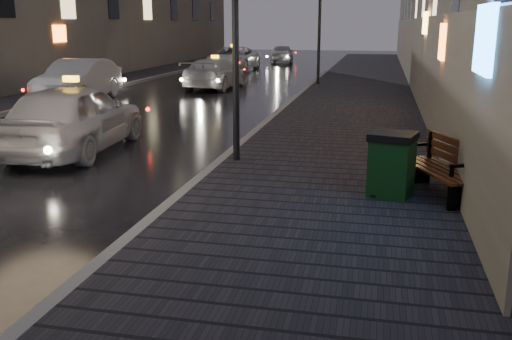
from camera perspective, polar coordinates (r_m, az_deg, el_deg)
The scene contains 12 objects.
sidewalk at distance 26.76m, azimuth 10.37°, elevation 7.99°, with size 4.60×58.00×0.15m, color black.
curb at distance 26.95m, azimuth 5.22°, elevation 8.21°, with size 0.20×58.00×0.15m, color slate.
sidewalk_far at distance 29.96m, azimuth -14.74°, elevation 8.43°, with size 2.40×58.00×0.15m, color black.
curb_far at distance 29.40m, azimuth -12.45°, elevation 8.45°, with size 0.20×58.00×0.15m, color slate.
lamp_far at distance 27.75m, azimuth 6.40°, elevation 15.42°, with size 0.36×0.36×5.28m.
bench at distance 10.16m, azimuth 18.24°, elevation 0.26°, with size 1.37×2.01×0.97m.
trash_bin at distance 9.87m, azimuth 13.43°, elevation 0.60°, with size 0.88×0.88×1.09m.
taxi_near at distance 14.22m, azimuth -17.74°, elevation 5.03°, with size 1.98×4.91×1.67m, color #B8B8BF.
car_left_mid at distance 23.67m, azimuth -17.33°, elevation 8.55°, with size 1.72×4.94×1.63m, color #9E9EA6.
taxi_mid at distance 27.22m, azimuth -4.09°, elevation 9.62°, with size 1.97×4.84×1.40m, color silver.
taxi_far at distance 37.52m, azimuth -2.26°, elevation 11.08°, with size 2.54×5.51×1.53m, color white.
car_far at distance 44.42m, azimuth 2.63°, elevation 11.53°, with size 1.66×4.12×1.40m, color #A4A5AC.
Camera 1 is at (4.80, -5.58, 3.01)m, focal length 40.00 mm.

